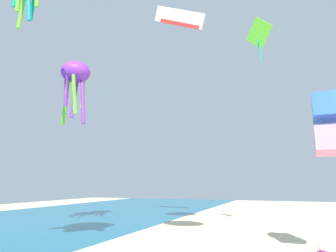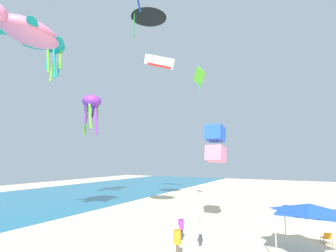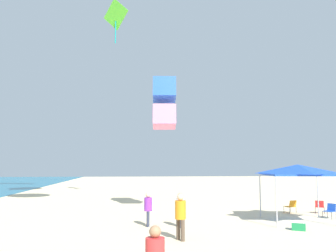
{
  "view_description": "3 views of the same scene",
  "coord_description": "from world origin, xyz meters",
  "px_view_note": "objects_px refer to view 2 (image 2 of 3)",
  "views": [
    {
      "loc": [
        -15.57,
        9.39,
        4.0
      ],
      "look_at": [
        1.55,
        15.96,
        7.24
      ],
      "focal_mm": 34.22,
      "sensor_mm": 36.0,
      "label": 1
    },
    {
      "loc": [
        -18.29,
        0.64,
        5.62
      ],
      "look_at": [
        1.55,
        11.19,
        8.75
      ],
      "focal_mm": 26.42,
      "sensor_mm": 36.0,
      "label": 2
    },
    {
      "loc": [
        -19.18,
        8.85,
        3.18
      ],
      "look_at": [
        1.55,
        7.25,
        5.39
      ],
      "focal_mm": 36.76,
      "sensor_mm": 36.0,
      "label": 3
    }
  ],
  "objects_px": {
    "kite_box_blue": "(215,144)",
    "person_far_stroller": "(200,230)",
    "person_watching_sky": "(177,239)",
    "kite_parafoil_white": "(159,62)",
    "kite_delta_black": "(149,14)",
    "folding_chair_facing_ocean": "(327,237)",
    "kite_turtle_pink": "(29,32)",
    "canopy_tent": "(310,209)",
    "kite_octopus_purple": "(92,103)",
    "person_by_tent": "(181,226)",
    "kite_diamond_lime": "(199,78)",
    "kite_octopus_teal": "(55,48)"
  },
  "relations": [
    {
      "from": "kite_box_blue",
      "to": "person_far_stroller",
      "type": "bearing_deg",
      "value": -82.33
    },
    {
      "from": "person_watching_sky",
      "to": "kite_box_blue",
      "type": "bearing_deg",
      "value": 153.99
    },
    {
      "from": "kite_parafoil_white",
      "to": "kite_delta_black",
      "type": "distance_m",
      "value": 11.69
    },
    {
      "from": "folding_chair_facing_ocean",
      "to": "kite_turtle_pink",
      "type": "height_order",
      "value": "kite_turtle_pink"
    },
    {
      "from": "canopy_tent",
      "to": "kite_turtle_pink",
      "type": "xyz_separation_m",
      "value": [
        -5.24,
        20.53,
        13.93
      ]
    },
    {
      "from": "kite_octopus_purple",
      "to": "person_far_stroller",
      "type": "bearing_deg",
      "value": 86.05
    },
    {
      "from": "kite_box_blue",
      "to": "folding_chair_facing_ocean",
      "type": "bearing_deg",
      "value": -5.94
    },
    {
      "from": "canopy_tent",
      "to": "person_by_tent",
      "type": "distance_m",
      "value": 8.4
    },
    {
      "from": "canopy_tent",
      "to": "kite_box_blue",
      "type": "xyz_separation_m",
      "value": [
        4.36,
        7.03,
        4.35
      ]
    },
    {
      "from": "person_far_stroller",
      "to": "person_watching_sky",
      "type": "distance_m",
      "value": 2.89
    },
    {
      "from": "person_by_tent",
      "to": "kite_diamond_lime",
      "type": "xyz_separation_m",
      "value": [
        11.38,
        2.69,
        14.92
      ]
    },
    {
      "from": "kite_octopus_purple",
      "to": "kite_turtle_pink",
      "type": "bearing_deg",
      "value": 49.93
    },
    {
      "from": "folding_chair_facing_ocean",
      "to": "kite_octopus_purple",
      "type": "distance_m",
      "value": 33.05
    },
    {
      "from": "person_watching_sky",
      "to": "person_by_tent",
      "type": "bearing_deg",
      "value": 174.69
    },
    {
      "from": "folding_chair_facing_ocean",
      "to": "kite_box_blue",
      "type": "xyz_separation_m",
      "value": [
        1.24,
        7.95,
        6.65
      ]
    },
    {
      "from": "kite_turtle_pink",
      "to": "kite_octopus_teal",
      "type": "bearing_deg",
      "value": -146.25
    },
    {
      "from": "kite_delta_black",
      "to": "kite_turtle_pink",
      "type": "bearing_deg",
      "value": -162.38
    },
    {
      "from": "kite_delta_black",
      "to": "canopy_tent",
      "type": "bearing_deg",
      "value": -56.46
    },
    {
      "from": "folding_chair_facing_ocean",
      "to": "kite_octopus_teal",
      "type": "distance_m",
      "value": 34.01
    },
    {
      "from": "kite_parafoil_white",
      "to": "kite_box_blue",
      "type": "height_order",
      "value": "kite_parafoil_white"
    },
    {
      "from": "person_far_stroller",
      "to": "kite_delta_black",
      "type": "relative_size",
      "value": 0.3
    },
    {
      "from": "person_far_stroller",
      "to": "person_by_tent",
      "type": "distance_m",
      "value": 1.63
    },
    {
      "from": "kite_diamond_lime",
      "to": "person_by_tent",
      "type": "bearing_deg",
      "value": 148.63
    },
    {
      "from": "person_watching_sky",
      "to": "person_far_stroller",
      "type": "bearing_deg",
      "value": 146.77
    },
    {
      "from": "person_far_stroller",
      "to": "person_watching_sky",
      "type": "height_order",
      "value": "person_watching_sky"
    },
    {
      "from": "canopy_tent",
      "to": "kite_octopus_teal",
      "type": "distance_m",
      "value": 32.03
    },
    {
      "from": "canopy_tent",
      "to": "kite_box_blue",
      "type": "height_order",
      "value": "kite_box_blue"
    },
    {
      "from": "kite_box_blue",
      "to": "canopy_tent",
      "type": "bearing_deg",
      "value": -28.85
    },
    {
      "from": "kite_octopus_purple",
      "to": "folding_chair_facing_ocean",
      "type": "bearing_deg",
      "value": 99.72
    },
    {
      "from": "kite_octopus_teal",
      "to": "person_far_stroller",
      "type": "bearing_deg",
      "value": 142.62
    },
    {
      "from": "canopy_tent",
      "to": "kite_octopus_teal",
      "type": "bearing_deg",
      "value": 85.56
    },
    {
      "from": "person_watching_sky",
      "to": "kite_octopus_purple",
      "type": "distance_m",
      "value": 28.73
    },
    {
      "from": "kite_box_blue",
      "to": "kite_diamond_lime",
      "type": "bearing_deg",
      "value": 124.0
    },
    {
      "from": "folding_chair_facing_ocean",
      "to": "person_by_tent",
      "type": "height_order",
      "value": "person_by_tent"
    },
    {
      "from": "canopy_tent",
      "to": "kite_box_blue",
      "type": "distance_m",
      "value": 9.34
    },
    {
      "from": "folding_chair_facing_ocean",
      "to": "kite_diamond_lime",
      "type": "xyz_separation_m",
      "value": [
        7.6,
        11.78,
        15.43
      ]
    },
    {
      "from": "person_watching_sky",
      "to": "kite_octopus_purple",
      "type": "bearing_deg",
      "value": -149.97
    },
    {
      "from": "canopy_tent",
      "to": "folding_chair_facing_ocean",
      "type": "xyz_separation_m",
      "value": [
        3.11,
        -0.92,
        -2.3
      ]
    },
    {
      "from": "kite_turtle_pink",
      "to": "person_far_stroller",
      "type": "bearing_deg",
      "value": 98.99
    },
    {
      "from": "person_by_tent",
      "to": "kite_box_blue",
      "type": "relative_size",
      "value": 0.49
    },
    {
      "from": "kite_parafoil_white",
      "to": "person_by_tent",
      "type": "bearing_deg",
      "value": -57.36
    },
    {
      "from": "kite_octopus_teal",
      "to": "kite_delta_black",
      "type": "distance_m",
      "value": 13.07
    },
    {
      "from": "person_far_stroller",
      "to": "kite_delta_black",
      "type": "xyz_separation_m",
      "value": [
        5.37,
        7.77,
        20.92
      ]
    },
    {
      "from": "kite_turtle_pink",
      "to": "kite_delta_black",
      "type": "height_order",
      "value": "kite_delta_black"
    },
    {
      "from": "kite_delta_black",
      "to": "person_far_stroller",
      "type": "bearing_deg",
      "value": -74.26
    },
    {
      "from": "person_watching_sky",
      "to": "canopy_tent",
      "type": "bearing_deg",
      "value": 92.47
    },
    {
      "from": "kite_diamond_lime",
      "to": "kite_turtle_pink",
      "type": "relative_size",
      "value": 0.61
    },
    {
      "from": "kite_octopus_teal",
      "to": "person_watching_sky",
      "type": "bearing_deg",
      "value": 134.75
    },
    {
      "from": "folding_chair_facing_ocean",
      "to": "kite_box_blue",
      "type": "bearing_deg",
      "value": -24.57
    },
    {
      "from": "person_by_tent",
      "to": "kite_octopus_purple",
      "type": "distance_m",
      "value": 26.4
    }
  ]
}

